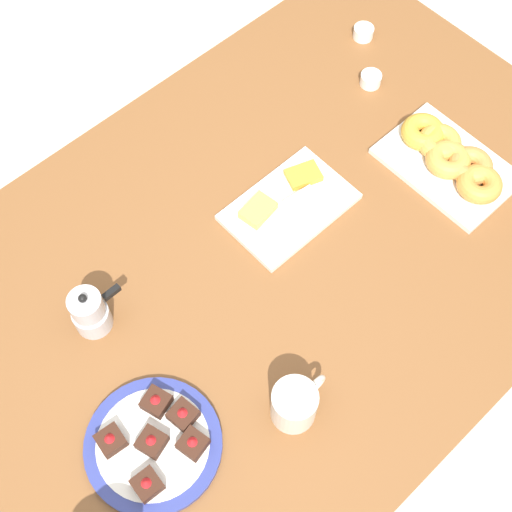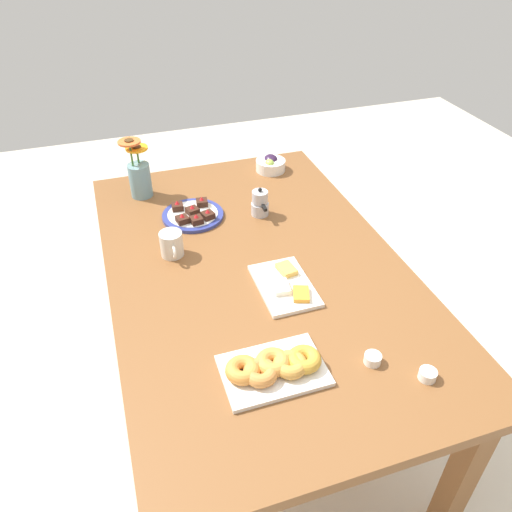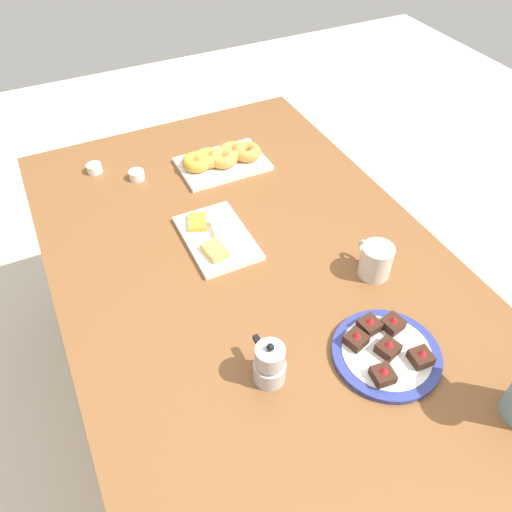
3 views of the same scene
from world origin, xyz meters
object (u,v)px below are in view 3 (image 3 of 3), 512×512
(cheese_platter, at_px, (216,237))
(jam_cup_berry, at_px, (94,168))
(croissant_platter, at_px, (222,159))
(dining_table, at_px, (256,288))
(jam_cup_honey, at_px, (137,175))
(moka_pot, at_px, (270,364))
(dessert_plate, at_px, (386,352))
(coffee_mug, at_px, (376,260))

(cheese_platter, height_order, jam_cup_berry, cheese_platter)
(croissant_platter, bearing_deg, dining_table, 167.64)
(croissant_platter, bearing_deg, jam_cup_berry, 69.58)
(jam_cup_berry, bearing_deg, jam_cup_honey, -130.25)
(moka_pot, bearing_deg, jam_cup_berry, 10.14)
(dining_table, bearing_deg, dessert_plate, -159.26)
(cheese_platter, bearing_deg, croissant_platter, -25.73)
(dessert_plate, bearing_deg, coffee_mug, -28.98)
(dining_table, relative_size, cheese_platter, 6.15)
(dining_table, height_order, coffee_mug, coffee_mug)
(croissant_platter, relative_size, dessert_plate, 1.16)
(moka_pot, bearing_deg, dessert_plate, -103.58)
(jam_cup_honey, xyz_separation_m, moka_pot, (-0.82, -0.05, 0.03))
(dessert_plate, bearing_deg, jam_cup_berry, 23.32)
(jam_cup_honey, height_order, dessert_plate, dessert_plate)
(dining_table, height_order, jam_cup_honey, jam_cup_honey)
(croissant_platter, height_order, jam_cup_berry, croissant_platter)
(coffee_mug, distance_m, dessert_plate, 0.25)
(croissant_platter, height_order, jam_cup_honey, croissant_platter)
(coffee_mug, xyz_separation_m, cheese_platter, (0.29, 0.32, -0.04))
(cheese_platter, relative_size, dessert_plate, 1.08)
(coffee_mug, height_order, jam_cup_honey, coffee_mug)
(coffee_mug, xyz_separation_m, croissant_platter, (0.62, 0.16, -0.02))
(jam_cup_berry, distance_m, dessert_plate, 1.07)
(cheese_platter, height_order, croissant_platter, croissant_platter)
(jam_cup_honey, height_order, moka_pot, moka_pot)
(dining_table, bearing_deg, cheese_platter, 20.90)
(jam_cup_berry, xyz_separation_m, dessert_plate, (-0.98, -0.42, -0.00))
(dessert_plate, relative_size, moka_pot, 2.03)
(dining_table, height_order, jam_cup_berry, jam_cup_berry)
(cheese_platter, height_order, moka_pot, moka_pot)
(jam_cup_honey, bearing_deg, dessert_plate, -160.68)
(croissant_platter, bearing_deg, moka_pot, 164.16)
(moka_pot, bearing_deg, dining_table, -20.87)
(cheese_platter, distance_m, jam_cup_berry, 0.52)
(croissant_platter, xyz_separation_m, jam_cup_honey, (0.05, 0.27, -0.01))
(dining_table, bearing_deg, croissant_platter, -12.36)
(jam_cup_honey, bearing_deg, jam_cup_berry, 49.75)
(coffee_mug, distance_m, jam_cup_berry, 0.94)
(dining_table, height_order, moka_pot, moka_pot)
(jam_cup_honey, relative_size, moka_pot, 0.40)
(cheese_platter, distance_m, jam_cup_honey, 0.39)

